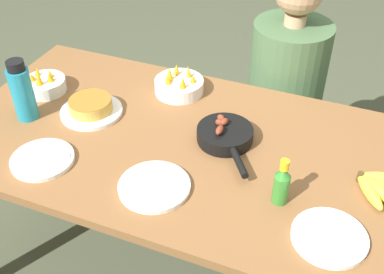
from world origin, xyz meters
name	(u,v)px	position (x,y,z in m)	size (l,w,h in m)	color
ground_plane	(192,271)	(0.00, 0.00, 0.00)	(14.00, 14.00, 0.00)	#474C38
dining_table	(192,163)	(0.00, 0.00, 0.66)	(1.77, 0.91, 0.75)	brown
banana_bunch	(382,187)	(0.65, 0.00, 0.77)	(0.21, 0.19, 0.04)	yellow
skillet	(225,135)	(0.10, 0.06, 0.78)	(0.25, 0.30, 0.08)	black
frittata_plate_center	(91,108)	(-0.43, 0.03, 0.78)	(0.24, 0.24, 0.06)	white
empty_plate_near_front	(154,186)	(-0.03, -0.25, 0.76)	(0.23, 0.23, 0.02)	white
empty_plate_far_left	(42,159)	(-0.44, -0.28, 0.76)	(0.22, 0.22, 0.02)	white
empty_plate_far_right	(329,237)	(0.53, -0.25, 0.76)	(0.22, 0.22, 0.02)	white
fruit_bowl_mango	(179,85)	(-0.18, 0.29, 0.78)	(0.20, 0.20, 0.11)	white
fruit_bowl_citrus	(45,84)	(-0.69, 0.09, 0.78)	(0.17, 0.17, 0.11)	white
water_bottle	(22,91)	(-0.64, -0.08, 0.86)	(0.08, 0.08, 0.24)	teal
hot_sauce_bottle	(282,184)	(0.36, -0.16, 0.82)	(0.05, 0.05, 0.16)	#337F2D
person_figure	(282,111)	(0.19, 0.68, 0.49)	(0.38, 0.38, 1.20)	black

